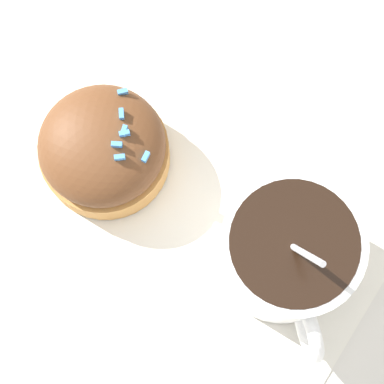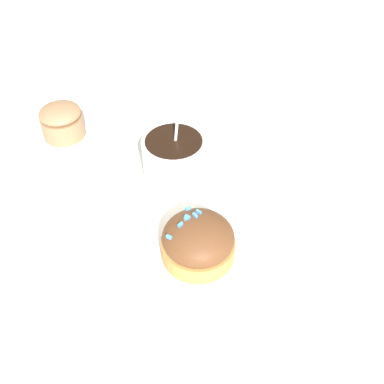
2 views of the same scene
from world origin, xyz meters
name	(u,v)px [view 2 (image 2 of 2)]	position (x,y,z in m)	size (l,w,h in m)	color
ground_plane	(188,213)	(0.00, 0.00, 0.00)	(3.00, 3.00, 0.00)	silver
paper_napkin	(188,213)	(0.00, 0.00, 0.00)	(0.31, 0.28, 0.00)	white
coffee_cup	(176,157)	(-0.07, 0.00, 0.04)	(0.10, 0.10, 0.10)	white
frosted_pastry	(198,241)	(0.07, -0.01, 0.03)	(0.09, 0.09, 0.06)	#C18442
sugar_bowl	(62,121)	(-0.23, -0.15, 0.03)	(0.07, 0.07, 0.05)	#99704C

